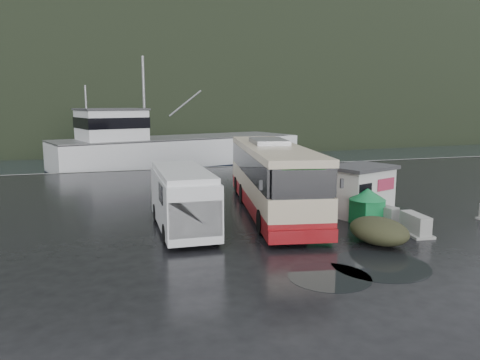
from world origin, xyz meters
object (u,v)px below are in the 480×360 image
object	(u,v)px
white_van	(183,230)
fishing_trawler	(177,158)
jersey_barrier_b	(415,234)
waste_bin_right	(366,224)
waste_bin_left	(319,239)
jersey_barrier_a	(381,223)
dome_tent	(378,244)
ticket_kiosk	(358,215)
coach_bus	(272,211)

from	to	relation	value
white_van	fishing_trawler	xyz separation A→B (m)	(3.90, 26.29, 0.00)
jersey_barrier_b	waste_bin_right	bearing A→B (deg)	115.45
waste_bin_left	jersey_barrier_b	world-z (taller)	waste_bin_left
white_van	jersey_barrier_a	world-z (taller)	white_van
dome_tent	ticket_kiosk	distance (m)	4.65
dome_tent	coach_bus	bearing A→B (deg)	107.23
white_van	waste_bin_right	size ratio (longest dim) A/B	3.91
coach_bus	dome_tent	world-z (taller)	coach_bus
coach_bus	white_van	xyz separation A→B (m)	(-4.87, -2.25, 0.00)
waste_bin_left	ticket_kiosk	world-z (taller)	ticket_kiosk
jersey_barrier_b	dome_tent	bearing A→B (deg)	-162.30
fishing_trawler	ticket_kiosk	bearing A→B (deg)	-96.74
waste_bin_left	white_van	bearing A→B (deg)	148.68
white_van	waste_bin_left	bearing A→B (deg)	-30.29
coach_bus	jersey_barrier_b	world-z (taller)	coach_bus
coach_bus	waste_bin_right	size ratio (longest dim) A/B	7.77
waste_bin_left	jersey_barrier_b	xyz separation A→B (m)	(4.12, -0.47, 0.00)
dome_tent	ticket_kiosk	xyz separation A→B (m)	(1.71, 4.32, 0.00)
jersey_barrier_b	fishing_trawler	xyz separation A→B (m)	(-5.12, 29.73, 0.00)
white_van	dome_tent	bearing A→B (deg)	-30.11
white_van	ticket_kiosk	world-z (taller)	white_van
ticket_kiosk	fishing_trawler	bearing A→B (deg)	79.19
jersey_barrier_a	fishing_trawler	world-z (taller)	fishing_trawler
jersey_barrier_a	white_van	bearing A→B (deg)	170.43
waste_bin_left	jersey_barrier_a	xyz separation A→B (m)	(3.83, 1.51, 0.00)
white_van	waste_bin_left	size ratio (longest dim) A/B	4.45
jersey_barrier_a	waste_bin_right	bearing A→B (deg)	171.95
coach_bus	ticket_kiosk	size ratio (longest dim) A/B	4.06
waste_bin_left	jersey_barrier_a	distance (m)	4.12
coach_bus	fishing_trawler	world-z (taller)	fishing_trawler
dome_tent	white_van	bearing A→B (deg)	148.87
jersey_barrier_a	fishing_trawler	distance (m)	28.18
waste_bin_right	dome_tent	distance (m)	3.01
waste_bin_left	waste_bin_right	size ratio (longest dim) A/B	0.88
jersey_barrier_b	fishing_trawler	world-z (taller)	fishing_trawler
ticket_kiosk	jersey_barrier_a	xyz separation A→B (m)	(0.17, -1.66, 0.00)
waste_bin_left	waste_bin_right	world-z (taller)	waste_bin_right
waste_bin_left	fishing_trawler	xyz separation A→B (m)	(-1.00, 29.27, 0.00)
jersey_barrier_b	fishing_trawler	distance (m)	30.17
coach_bus	jersey_barrier_a	distance (m)	5.36
white_van	waste_bin_left	xyz separation A→B (m)	(4.89, -2.98, 0.00)
white_van	jersey_barrier_b	world-z (taller)	white_van
waste_bin_right	ticket_kiosk	world-z (taller)	ticket_kiosk
coach_bus	jersey_barrier_a	xyz separation A→B (m)	(3.86, -3.72, 0.00)
dome_tent	ticket_kiosk	size ratio (longest dim) A/B	0.83
jersey_barrier_b	fishing_trawler	size ratio (longest dim) A/B	0.06
white_van	dome_tent	xyz separation A→B (m)	(6.85, -4.14, 0.00)
waste_bin_left	dome_tent	size ratio (longest dim) A/B	0.55
waste_bin_right	jersey_barrier_a	xyz separation A→B (m)	(0.69, -0.10, 0.00)
waste_bin_left	fishing_trawler	bearing A→B (deg)	91.95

